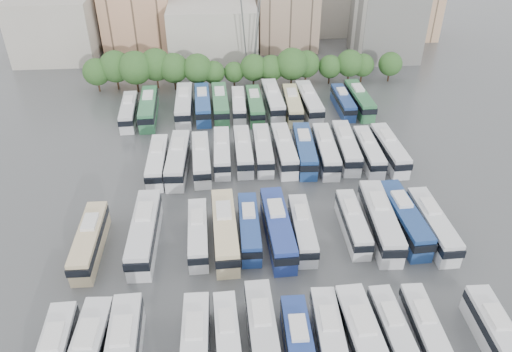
{
  "coord_description": "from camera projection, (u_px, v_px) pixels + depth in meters",
  "views": [
    {
      "loc": [
        -4.69,
        -54.43,
        42.3
      ],
      "look_at": [
        -0.26,
        4.09,
        3.0
      ],
      "focal_mm": 35.0,
      "sensor_mm": 36.0,
      "label": 1
    }
  ],
  "objects": [
    {
      "name": "ground",
      "position": [
        260.0,
        210.0,
        68.93
      ],
      "size": [
        220.0,
        220.0,
        0.0
      ],
      "primitive_type": "plane",
      "color": "#424447",
      "rests_on": "ground"
    },
    {
      "name": "tree_line",
      "position": [
        226.0,
        67.0,
        101.07
      ],
      "size": [
        65.46,
        8.19,
        8.47
      ],
      "color": "black",
      "rests_on": "ground"
    },
    {
      "name": "city_buildings",
      "position": [
        206.0,
        10.0,
        123.62
      ],
      "size": [
        102.0,
        35.0,
        20.0
      ],
      "color": "#9E998E",
      "rests_on": "ground"
    },
    {
      "name": "apartment_tower",
      "position": [
        390.0,
        0.0,
        111.88
      ],
      "size": [
        14.0,
        14.0,
        26.0
      ],
      "primitive_type": "cube",
      "color": "silver",
      "rests_on": "ground"
    },
    {
      "name": "bus_r0_s4",
      "position": [
        195.0,
        350.0,
        47.68
      ],
      "size": [
        2.81,
        12.26,
        3.84
      ],
      "rotation": [
        0.0,
        0.0,
        -0.01
      ],
      "color": "silver",
      "rests_on": "ground"
    },
    {
      "name": "bus_r0_s5",
      "position": [
        228.0,
        342.0,
        48.72
      ],
      "size": [
        2.88,
        11.06,
        3.44
      ],
      "rotation": [
        0.0,
        0.0,
        0.05
      ],
      "color": "white",
      "rests_on": "ground"
    },
    {
      "name": "bus_r0_s6",
      "position": [
        263.0,
        337.0,
        48.95
      ],
      "size": [
        3.06,
        12.61,
        3.94
      ],
      "rotation": [
        0.0,
        0.0,
        0.03
      ],
      "color": "silver",
      "rests_on": "ground"
    },
    {
      "name": "bus_r0_s7",
      "position": [
        300.0,
        352.0,
        47.62
      ],
      "size": [
        2.69,
        11.9,
        3.73
      ],
      "rotation": [
        0.0,
        0.0,
        -0.01
      ],
      "color": "navy",
      "rests_on": "ground"
    },
    {
      "name": "bus_r0_s8",
      "position": [
        330.0,
        341.0,
        48.64
      ],
      "size": [
        2.99,
        11.85,
        3.69
      ],
      "rotation": [
        0.0,
        0.0,
        -0.04
      ],
      "color": "silver",
      "rests_on": "ground"
    },
    {
      "name": "bus_r0_s9",
      "position": [
        366.0,
        347.0,
        47.78
      ],
      "size": [
        3.52,
        13.58,
        4.22
      ],
      "rotation": [
        0.0,
        0.0,
        0.04
      ],
      "color": "silver",
      "rests_on": "ground"
    },
    {
      "name": "bus_r0_s10",
      "position": [
        394.0,
        335.0,
        49.4
      ],
      "size": [
        2.82,
        11.13,
        3.47
      ],
      "rotation": [
        0.0,
        0.0,
        0.04
      ],
      "color": "silver",
      "rests_on": "ground"
    },
    {
      "name": "bus_r0_s11",
      "position": [
        426.0,
        333.0,
        49.63
      ],
      "size": [
        2.54,
        11.02,
        3.45
      ],
      "rotation": [
        0.0,
        0.0,
        -0.01
      ],
      "color": "silver",
      "rests_on": "ground"
    },
    {
      "name": "bus_r0_s13",
      "position": [
        500.0,
        341.0,
        48.66
      ],
      "size": [
        2.81,
        12.13,
        3.79
      ],
      "rotation": [
        0.0,
        0.0,
        -0.01
      ],
      "color": "silver",
      "rests_on": "ground"
    },
    {
      "name": "bus_r1_s0",
      "position": [
        90.0,
        241.0,
        60.85
      ],
      "size": [
        2.74,
        12.2,
        3.82
      ],
      "rotation": [
        0.0,
        0.0,
        -0.01
      ],
      "color": "#CBB68B",
      "rests_on": "ground"
    },
    {
      "name": "bus_r1_s2",
      "position": [
        145.0,
        232.0,
        61.88
      ],
      "size": [
        3.2,
        13.66,
        4.27
      ],
      "rotation": [
        0.0,
        0.0,
        -0.02
      ],
      "color": "silver",
      "rests_on": "ground"
    },
    {
      "name": "bus_r1_s4",
      "position": [
        198.0,
        233.0,
        62.22
      ],
      "size": [
        2.74,
        11.22,
        3.5
      ],
      "rotation": [
        0.0,
        0.0,
        0.03
      ],
      "color": "silver",
      "rests_on": "ground"
    },
    {
      "name": "bus_r1_s5",
      "position": [
        225.0,
        230.0,
        62.24
      ],
      "size": [
        3.36,
        13.41,
        4.18
      ],
      "rotation": [
        0.0,
        0.0,
        0.03
      ],
      "color": "beige",
      "rests_on": "ground"
    },
    {
      "name": "bus_r1_s6",
      "position": [
        249.0,
        227.0,
        63.12
      ],
      "size": [
        2.56,
        11.44,
        3.59
      ],
      "rotation": [
        0.0,
        0.0,
        -0.01
      ],
      "color": "navy",
      "rests_on": "ground"
    },
    {
      "name": "bus_r1_s7",
      "position": [
        278.0,
        228.0,
        62.58
      ],
      "size": [
        3.46,
        13.45,
        4.19
      ],
      "rotation": [
        0.0,
        0.0,
        0.04
      ],
      "color": "navy",
      "rests_on": "ground"
    },
    {
      "name": "bus_r1_s8",
      "position": [
        302.0,
        229.0,
        62.96
      ],
      "size": [
        2.55,
        11.24,
        3.52
      ],
      "rotation": [
        0.0,
        0.0,
        -0.01
      ],
      "color": "silver",
      "rests_on": "ground"
    },
    {
      "name": "bus_r1_s10",
      "position": [
        353.0,
        223.0,
        63.99
      ],
      "size": [
        2.48,
        11.14,
        3.49
      ],
      "rotation": [
        0.0,
        0.0,
        -0.0
      ],
      "color": "silver",
      "rests_on": "ground"
    },
    {
      "name": "bus_r1_s11",
      "position": [
        380.0,
        221.0,
        63.7
      ],
      "size": [
        3.5,
        13.76,
        4.28
      ],
      "rotation": [
        0.0,
        0.0,
        -0.04
      ],
      "color": "silver",
      "rests_on": "ground"
    },
    {
      "name": "bus_r1_s12",
      "position": [
        404.0,
        218.0,
        64.31
      ],
      "size": [
        3.52,
        13.18,
        4.09
      ],
      "rotation": [
        0.0,
        0.0,
        0.05
      ],
      "color": "navy",
      "rests_on": "ground"
    },
    {
      "name": "bus_r1_s13",
      "position": [
        432.0,
        224.0,
        63.38
      ],
      "size": [
        3.01,
        12.47,
        3.89
      ],
      "rotation": [
        0.0,
        0.0,
        0.02
      ],
      "color": "silver",
      "rests_on": "ground"
    },
    {
      "name": "bus_r2_s2",
      "position": [
        158.0,
        161.0,
        76.09
      ],
      "size": [
        2.66,
        11.9,
        3.73
      ],
      "rotation": [
        0.0,
        0.0,
        -0.01
      ],
      "color": "white",
      "rests_on": "ground"
    },
    {
      "name": "bus_r2_s3",
      "position": [
        178.0,
        159.0,
        76.34
      ],
      "size": [
        3.39,
        13.02,
        4.05
      ],
      "rotation": [
        0.0,
        0.0,
        -0.04
      ],
      "color": "silver",
      "rests_on": "ground"
    },
    {
      "name": "bus_r2_s4",
      "position": [
        201.0,
        158.0,
        76.77
      ],
      "size": [
        3.2,
        12.19,
        3.79
      ],
      "rotation": [
        0.0,
        0.0,
        0.05
      ],
      "color": "silver",
      "rests_on": "ground"
    },
    {
      "name": "bus_r2_s5",
      "position": [
        222.0,
        152.0,
        78.47
      ],
      "size": [
        2.61,
        11.69,
        3.66
      ],
      "rotation": [
        0.0,
        0.0,
        -0.01
      ],
      "color": "silver",
      "rests_on": "ground"
    },
    {
      "name": "bus_r2_s6",
      "position": [
        243.0,
        150.0,
        78.82
      ],
      "size": [
        2.7,
        11.78,
        3.68
      ],
      "rotation": [
        0.0,
        0.0,
        0.01
      ],
      "color": "silver",
      "rests_on": "ground"
    },
    {
      "name": "bus_r2_s7",
      "position": [
        263.0,
        149.0,
        79.02
      ],
      "size": [
        2.72,
        12.05,
        3.77
      ],
      "rotation": [
        0.0,
        0.0,
        -0.01
      ],
      "color": "silver",
      "rests_on": "ground"
    },
    {
      "name": "bus_r2_s8",
      "position": [
        284.0,
        150.0,
        78.81
      ],
      "size": [
        3.09,
        12.61,
        3.94
      ],
      "rotation": [
        0.0,
        0.0,
        0.03
      ],
      "color": "silver",
      "rests_on": "ground"
    },
    {
      "name": "bus_r2_s9",
      "position": [
        305.0,
        150.0,
        78.74
      ],
      "size": [
        3.3,
        12.82,
        3.99
      ],
      "rotation": [
        0.0,
        0.0,
        -0.04
      ],
      "color": "navy",
      "rests_on": "ground"
    },
    {
      "name": "bus_r2_s10",
      "position": [
        326.0,
        150.0,
        78.64
      ],
      "size": [
        3.11,
        12.71,
        3.96
      ],
      "rotation": [
        0.0,
        0.0,
        -0.03
      ],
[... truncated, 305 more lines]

